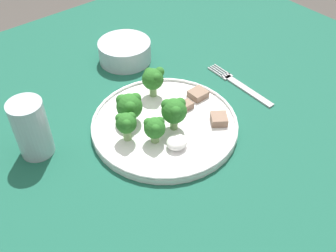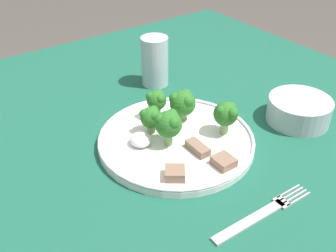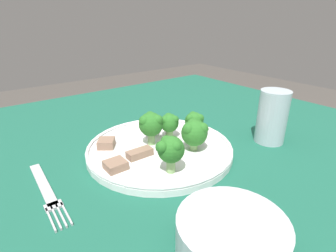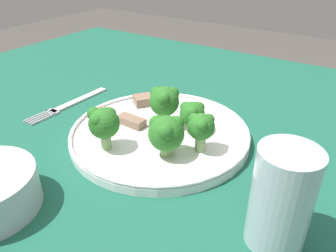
{
  "view_description": "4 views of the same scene",
  "coord_description": "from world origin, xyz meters",
  "px_view_note": "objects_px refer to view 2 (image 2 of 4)",
  "views": [
    {
      "loc": [
        -0.38,
        -0.46,
        1.28
      ],
      "look_at": [
        -0.05,
        -0.06,
        0.79
      ],
      "focal_mm": 42.0,
      "sensor_mm": 36.0,
      "label": 1
    },
    {
      "loc": [
        0.42,
        -0.37,
        1.19
      ],
      "look_at": [
        -0.05,
        -0.03,
        0.79
      ],
      "focal_mm": 42.0,
      "sensor_mm": 36.0,
      "label": 2
    },
    {
      "loc": [
        0.23,
        0.34,
        1.01
      ],
      "look_at": [
        -0.06,
        -0.03,
        0.81
      ],
      "focal_mm": 28.0,
      "sensor_mm": 36.0,
      "label": 3
    },
    {
      "loc": [
        -0.3,
        0.34,
        1.03
      ],
      "look_at": [
        -0.06,
        -0.01,
        0.79
      ],
      "focal_mm": 35.0,
      "sensor_mm": 36.0,
      "label": 4
    }
  ],
  "objects_px": {
    "fork": "(262,214)",
    "drinking_glass": "(155,64)",
    "dinner_plate": "(176,140)",
    "cream_bowl": "(299,111)"
  },
  "relations": [
    {
      "from": "fork",
      "to": "drinking_glass",
      "type": "distance_m",
      "value": 0.44
    },
    {
      "from": "dinner_plate",
      "to": "cream_bowl",
      "type": "relative_size",
      "value": 2.3
    },
    {
      "from": "fork",
      "to": "cream_bowl",
      "type": "relative_size",
      "value": 1.5
    },
    {
      "from": "fork",
      "to": "dinner_plate",
      "type": "bearing_deg",
      "value": 179.52
    },
    {
      "from": "drinking_glass",
      "to": "dinner_plate",
      "type": "bearing_deg",
      "value": -24.9
    },
    {
      "from": "cream_bowl",
      "to": "drinking_glass",
      "type": "relative_size",
      "value": 1.1
    },
    {
      "from": "fork",
      "to": "drinking_glass",
      "type": "height_order",
      "value": "drinking_glass"
    },
    {
      "from": "dinner_plate",
      "to": "drinking_glass",
      "type": "height_order",
      "value": "drinking_glass"
    },
    {
      "from": "dinner_plate",
      "to": "drinking_glass",
      "type": "relative_size",
      "value": 2.52
    },
    {
      "from": "fork",
      "to": "cream_bowl",
      "type": "xyz_separation_m",
      "value": [
        -0.13,
        0.24,
        0.02
      ]
    }
  ]
}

